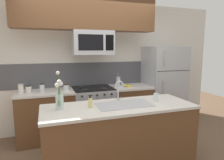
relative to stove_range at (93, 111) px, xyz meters
name	(u,v)px	position (x,y,z in m)	size (l,w,h in m)	color
ground_plane	(107,156)	(0.00, -0.90, -0.46)	(10.00, 10.00, 0.00)	brown
rear_partition	(102,66)	(0.30, 0.38, 0.84)	(5.20, 0.10, 2.60)	silver
splash_band	(89,74)	(0.00, 0.32, 0.69)	(3.54, 0.01, 0.48)	#4C4C51
back_counter_left	(47,116)	(-0.88, 0.00, -0.01)	(1.02, 0.65, 0.91)	brown
back_counter_right	(130,107)	(0.78, 0.00, -0.01)	(0.83, 0.65, 0.91)	brown
stove_range	(93,111)	(0.00, 0.00, 0.00)	(0.76, 0.64, 0.93)	#A8AAAF
microwave	(93,43)	(0.00, -0.02, 1.32)	(0.74, 0.40, 0.44)	#A8AAAF
upper_cabinet_band	(87,13)	(-0.10, -0.05, 1.83)	(2.55, 0.34, 0.60)	brown
refrigerator	(163,86)	(1.58, 0.02, 0.39)	(0.80, 0.74, 1.71)	#A8AAAF
storage_jar_tall	(21,89)	(-1.27, 0.01, 0.53)	(0.09, 0.09, 0.16)	silver
storage_jar_medium	(29,89)	(-1.15, 0.03, 0.51)	(0.10, 0.10, 0.12)	silver
storage_jar_short	(42,88)	(-0.93, 0.01, 0.52)	(0.09, 0.09, 0.15)	silver
storage_jar_squat	(66,87)	(-0.51, 0.00, 0.50)	(0.11, 0.11, 0.11)	silver
banana_bunch	(128,86)	(0.71, -0.06, 0.47)	(0.19, 0.13, 0.08)	yellow
french_press	(118,81)	(0.54, 0.06, 0.55)	(0.09, 0.09, 0.27)	silver
island_counter	(119,137)	(0.07, -1.25, -0.01)	(2.06, 0.78, 0.91)	brown
kitchen_sink	(124,110)	(0.14, -1.25, 0.38)	(0.76, 0.41, 0.16)	#ADAFB5
sink_faucet	(119,88)	(0.14, -1.05, 0.65)	(0.14, 0.14, 0.31)	#B7BABF
dish_soap_bottle	(90,103)	(-0.33, -1.24, 0.52)	(0.06, 0.05, 0.16)	#DBCC75
drinking_glass	(156,97)	(0.65, -1.22, 0.51)	(0.07, 0.07, 0.12)	silver
flower_vase	(59,98)	(-0.71, -1.19, 0.59)	(0.10, 0.21, 0.50)	silver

